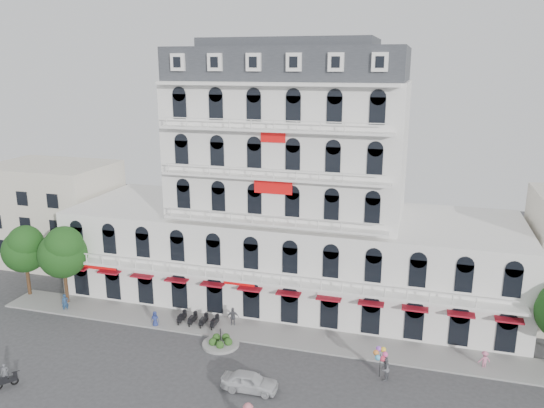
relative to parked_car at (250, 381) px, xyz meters
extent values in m
plane|color=#38383A|center=(-1.46, -0.55, -0.72)|extent=(120.00, 120.00, 0.00)
cube|color=gray|center=(-1.46, 8.45, -0.64)|extent=(53.00, 4.00, 0.16)
cube|color=silver|center=(-1.46, 17.45, 3.78)|extent=(45.00, 14.00, 9.00)
cube|color=silver|center=(-1.46, 17.45, 14.78)|extent=(22.00, 12.00, 13.00)
cube|color=#2D3035|center=(-1.46, 17.45, 22.78)|extent=(21.56, 11.76, 3.00)
cube|color=#2D3035|center=(-1.46, 17.45, 24.68)|extent=(15.84, 8.64, 0.80)
cube|color=maroon|center=(-1.46, 9.95, 2.78)|extent=(40.50, 1.00, 0.15)
cube|color=red|center=(-1.46, 11.33, 12.28)|extent=(3.50, 0.10, 1.40)
cube|color=beige|center=(-31.46, 19.45, 5.28)|extent=(14.00, 10.00, 12.00)
cylinder|color=gray|center=(-4.46, 5.45, -0.60)|extent=(3.20, 3.20, 0.24)
cylinder|color=black|center=(-4.46, 5.45, 0.18)|extent=(0.08, 0.08, 1.40)
sphere|color=#204416|center=(-3.76, 5.45, -0.27)|extent=(0.70, 0.70, 0.70)
sphere|color=#204416|center=(-4.24, 6.12, -0.27)|extent=(0.70, 0.70, 0.70)
sphere|color=#204416|center=(-5.02, 5.87, -0.27)|extent=(0.70, 0.70, 0.70)
sphere|color=#204416|center=(-5.04, 5.05, -0.27)|extent=(0.70, 0.70, 0.70)
sphere|color=#204416|center=(-4.26, 4.78, -0.27)|extent=(0.70, 0.70, 0.70)
cylinder|color=#382314|center=(-27.46, 9.45, 1.04)|extent=(0.36, 0.36, 3.52)
sphere|color=#1B3D13|center=(-27.46, 9.45, 4.24)|extent=(4.48, 4.48, 4.48)
sphere|color=#1B3D13|center=(-26.96, 9.15, 5.28)|extent=(3.52, 3.52, 3.52)
sphere|color=#1B3D13|center=(-27.86, 9.75, 4.88)|extent=(3.20, 3.20, 3.20)
cylinder|color=#382314|center=(-22.46, 8.95, 1.15)|extent=(0.36, 0.36, 3.74)
sphere|color=#1B3D13|center=(-22.46, 8.95, 4.55)|extent=(4.76, 4.76, 4.76)
sphere|color=#1B3D13|center=(-21.96, 8.65, 5.65)|extent=(3.74, 3.74, 3.74)
sphere|color=#1B3D13|center=(-22.86, 9.25, 5.23)|extent=(3.40, 3.40, 3.40)
imported|color=silver|center=(0.00, 0.00, 0.00)|extent=(4.30, 1.85, 1.45)
cube|color=black|center=(-17.68, -4.70, -0.17)|extent=(1.22, 1.39, 0.35)
torus|color=black|center=(-17.33, -4.28, -0.44)|extent=(0.47, 0.54, 0.60)
imported|color=#4F5156|center=(-17.68, -4.70, 0.48)|extent=(0.62, 0.65, 1.50)
imported|color=navy|center=(-11.50, 6.90, 0.04)|extent=(0.83, 0.62, 1.53)
imported|color=#54555C|center=(-4.60, 8.95, 0.22)|extent=(1.18, 0.73, 1.88)
imported|color=#D16E90|center=(16.99, 7.93, 0.04)|extent=(1.12, 0.86, 1.53)
imported|color=navy|center=(-21.46, 7.32, 0.17)|extent=(0.75, 0.78, 1.80)
imported|color=slate|center=(9.51, 4.15, 0.21)|extent=(0.88, 1.03, 1.87)
cylinder|color=black|center=(9.11, 4.45, 0.28)|extent=(0.04, 0.04, 2.00)
sphere|color=#E54C99|center=(9.46, 4.45, 1.28)|extent=(0.44, 0.44, 0.44)
sphere|color=yellow|center=(9.28, 4.75, 1.49)|extent=(0.44, 0.44, 0.44)
sphere|color=#994CD8|center=(8.93, 4.75, 1.50)|extent=(0.44, 0.44, 0.44)
sphere|color=orange|center=(8.76, 4.45, 1.31)|extent=(0.44, 0.44, 0.44)
sphere|color=#4CB2E5|center=(8.93, 4.14, 1.09)|extent=(0.44, 0.44, 0.44)
sphere|color=#D8334C|center=(9.28, 4.15, 1.04)|extent=(0.44, 0.44, 0.44)
camera|label=1|loc=(11.19, -32.75, 22.77)|focal=35.00mm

